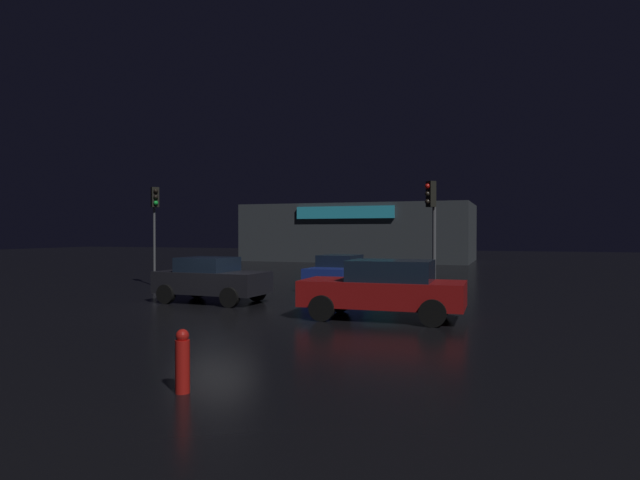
# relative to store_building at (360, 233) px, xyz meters

# --- Properties ---
(ground_plane) EXTENTS (120.00, 120.00, 0.00)m
(ground_plane) POSITION_rel_store_building_xyz_m (3.65, -30.62, -2.40)
(ground_plane) COLOR black
(store_building) EXTENTS (18.92, 9.45, 4.80)m
(store_building) POSITION_rel_store_building_xyz_m (0.00, 0.00, 0.00)
(store_building) COLOR #33383D
(store_building) RESTS_ON ground
(traffic_signal_main) EXTENTS (0.43, 0.41, 4.46)m
(traffic_signal_main) POSITION_rel_store_building_xyz_m (-2.66, -25.22, 1.02)
(traffic_signal_main) COLOR #595B60
(traffic_signal_main) RESTS_ON ground
(traffic_signal_cross_left) EXTENTS (0.42, 0.42, 4.38)m
(traffic_signal_cross_left) POSITION_rel_store_building_xyz_m (9.66, -24.75, 0.72)
(traffic_signal_cross_left) COLOR #595B60
(traffic_signal_cross_left) RESTS_ON ground
(car_near) EXTENTS (2.06, 4.31, 1.45)m
(car_near) POSITION_rel_store_building_xyz_m (5.52, -23.46, -1.66)
(car_near) COLOR navy
(car_near) RESTS_ON ground
(car_far) EXTENTS (4.56, 2.14, 1.65)m
(car_far) POSITION_rel_store_building_xyz_m (9.23, -31.01, -1.54)
(car_far) COLOR #A51414
(car_far) RESTS_ON ground
(car_crossing) EXTENTS (3.89, 2.17, 1.56)m
(car_crossing) POSITION_rel_store_building_xyz_m (2.76, -29.43, -1.60)
(car_crossing) COLOR black
(car_crossing) RESTS_ON ground
(fire_hydrant) EXTENTS (0.22, 0.22, 0.97)m
(fire_hydrant) POSITION_rel_store_building_xyz_m (7.95, -38.94, -1.92)
(fire_hydrant) COLOR red
(fire_hydrant) RESTS_ON ground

